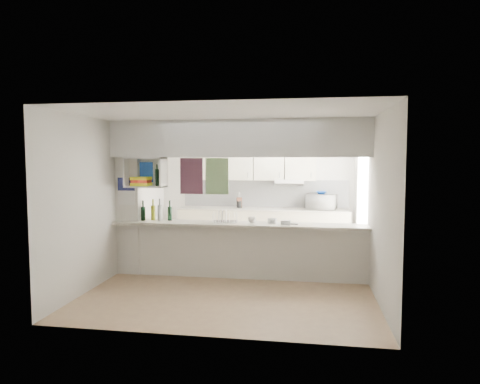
% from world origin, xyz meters
% --- Properties ---
extents(floor, '(4.80, 4.80, 0.00)m').
position_xyz_m(floor, '(0.00, 0.00, 0.00)').
color(floor, '#9B775A').
rests_on(floor, ground).
extents(ceiling, '(4.80, 4.80, 0.00)m').
position_xyz_m(ceiling, '(0.00, 0.00, 2.60)').
color(ceiling, white).
rests_on(ceiling, wall_back).
extents(wall_back, '(4.20, 0.00, 4.20)m').
position_xyz_m(wall_back, '(0.00, 2.40, 1.30)').
color(wall_back, silver).
rests_on(wall_back, floor).
extents(wall_left, '(0.00, 4.80, 4.80)m').
position_xyz_m(wall_left, '(-2.10, 0.00, 1.30)').
color(wall_left, silver).
rests_on(wall_left, floor).
extents(wall_right, '(0.00, 4.80, 4.80)m').
position_xyz_m(wall_right, '(2.10, 0.00, 1.30)').
color(wall_right, silver).
rests_on(wall_right, floor).
extents(servery_partition, '(4.20, 0.50, 2.60)m').
position_xyz_m(servery_partition, '(-0.17, 0.00, 1.66)').
color(servery_partition, silver).
rests_on(servery_partition, floor).
extents(cubby_shelf, '(0.65, 0.35, 0.50)m').
position_xyz_m(cubby_shelf, '(-1.57, -0.06, 1.71)').
color(cubby_shelf, white).
rests_on(cubby_shelf, bulkhead).
extents(kitchen_run, '(3.60, 0.63, 2.24)m').
position_xyz_m(kitchen_run, '(0.16, 2.14, 0.83)').
color(kitchen_run, '#EDE8C9').
rests_on(kitchen_run, floor).
extents(microwave, '(0.67, 0.54, 0.33)m').
position_xyz_m(microwave, '(1.42, 2.11, 1.08)').
color(microwave, white).
rests_on(microwave, bench_top).
extents(bowl, '(0.23, 0.23, 0.06)m').
position_xyz_m(bowl, '(1.41, 2.14, 1.27)').
color(bowl, navy).
rests_on(bowl, microwave).
extents(dish_rack, '(0.46, 0.37, 0.22)m').
position_xyz_m(dish_rack, '(-0.23, 0.05, 1.01)').
color(dish_rack, silver).
rests_on(dish_rack, breakfast_bar).
extents(cup, '(0.16, 0.16, 0.10)m').
position_xyz_m(cup, '(0.24, -0.06, 0.98)').
color(cup, white).
rests_on(cup, dish_rack).
extents(wine_bottles, '(0.53, 0.16, 0.38)m').
position_xyz_m(wine_bottles, '(-1.43, 0.06, 1.06)').
color(wine_bottles, black).
rests_on(wine_bottles, breakfast_bar).
extents(plastic_tubs, '(0.50, 0.23, 0.08)m').
position_xyz_m(plastic_tubs, '(0.65, 0.02, 0.96)').
color(plastic_tubs, silver).
rests_on(plastic_tubs, breakfast_bar).
extents(utensil_jar, '(0.10, 0.10, 0.15)m').
position_xyz_m(utensil_jar, '(-0.33, 2.15, 0.99)').
color(utensil_jar, black).
rests_on(utensil_jar, bench_top).
extents(knife_block, '(0.13, 0.12, 0.22)m').
position_xyz_m(knife_block, '(-0.33, 2.18, 1.03)').
color(knife_block, '#4D2A1A').
rests_on(knife_block, bench_top).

